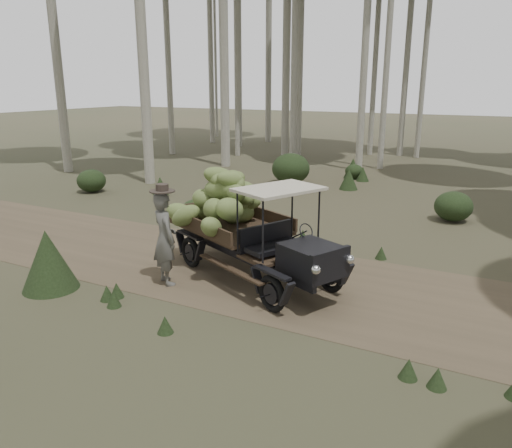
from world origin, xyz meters
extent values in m
plane|color=#473D2B|center=(0.00, 0.00, 0.00)|extent=(120.00, 120.00, 0.00)
cube|color=brown|center=(0.00, 0.00, 0.00)|extent=(70.00, 4.00, 0.01)
cube|color=black|center=(0.07, -0.88, 0.91)|extent=(1.19, 1.17, 0.50)
cube|color=black|center=(0.52, -1.09, 0.91)|extent=(0.46, 0.86, 0.56)
cube|color=black|center=(-1.09, -0.35, 1.00)|extent=(0.60, 1.18, 0.50)
cube|color=#38281C|center=(-2.24, 0.19, 0.91)|extent=(3.00, 2.55, 0.07)
cube|color=#38281C|center=(-1.90, 0.93, 1.07)|extent=(2.33, 1.12, 0.29)
cube|color=#38281C|center=(-2.59, -0.56, 1.07)|extent=(2.33, 1.12, 0.29)
cube|color=#38281C|center=(-3.40, 0.72, 1.07)|extent=(0.74, 1.51, 0.29)
cube|color=#BCB59C|center=(-0.73, -0.51, 2.02)|extent=(1.60, 1.84, 0.05)
cube|color=black|center=(-1.23, 0.10, 0.56)|extent=(3.83, 1.84, 0.16)
cube|color=black|center=(-1.52, -0.53, 0.56)|extent=(3.83, 1.84, 0.16)
torus|color=black|center=(0.21, -0.15, 0.35)|extent=(0.68, 0.40, 0.69)
torus|color=black|center=(-0.41, -1.47, 0.35)|extent=(0.68, 0.40, 0.69)
torus|color=black|center=(-2.35, 1.04, 0.35)|extent=(0.68, 0.40, 0.69)
torus|color=black|center=(-2.96, -0.28, 0.35)|extent=(0.68, 0.40, 0.69)
sphere|color=beige|center=(0.76, -0.75, 0.95)|extent=(0.16, 0.16, 0.16)
sphere|color=beige|center=(0.41, -1.49, 0.95)|extent=(0.16, 0.16, 0.16)
ellipsoid|color=olive|center=(-2.49, 0.74, 1.15)|extent=(0.81, 0.72, 0.44)
ellipsoid|color=olive|center=(-1.83, -0.49, 1.50)|extent=(0.79, 0.83, 0.62)
ellipsoid|color=olive|center=(-1.89, -0.10, 1.75)|extent=(0.76, 0.77, 0.46)
ellipsoid|color=olive|center=(-2.42, 0.34, 1.90)|extent=(0.89, 0.74, 0.50)
ellipsoid|color=olive|center=(-2.99, 0.34, 1.18)|extent=(0.77, 0.86, 0.45)
ellipsoid|color=olive|center=(-2.13, 0.35, 1.45)|extent=(0.55, 0.90, 0.63)
ellipsoid|color=olive|center=(-2.39, 0.06, 1.76)|extent=(0.80, 0.45, 0.54)
ellipsoid|color=olive|center=(-2.18, 0.17, 1.92)|extent=(0.83, 0.60, 0.62)
ellipsoid|color=olive|center=(-2.37, 0.66, 1.15)|extent=(0.71, 0.78, 0.55)
ellipsoid|color=olive|center=(-2.00, 0.65, 1.41)|extent=(0.65, 0.42, 0.42)
ellipsoid|color=olive|center=(-1.93, 0.20, 1.67)|extent=(0.91, 0.76, 0.58)
ellipsoid|color=olive|center=(-2.47, 0.20, 1.99)|extent=(0.81, 0.92, 0.62)
ellipsoid|color=olive|center=(-3.36, -0.07, 1.14)|extent=(0.80, 0.55, 0.57)
ellipsoid|color=olive|center=(-2.28, -0.37, 1.42)|extent=(0.81, 0.82, 0.63)
ellipsoid|color=olive|center=(-2.25, 0.15, 1.75)|extent=(0.94, 0.91, 0.59)
ellipsoid|color=olive|center=(-2.09, 0.19, 1.94)|extent=(0.79, 0.70, 0.57)
ellipsoid|color=olive|center=(-2.30, 0.49, 1.18)|extent=(0.77, 0.97, 0.71)
ellipsoid|color=olive|center=(-2.69, 0.14, 1.40)|extent=(0.77, 0.43, 0.43)
ellipsoid|color=olive|center=(-2.25, 0.53, 1.75)|extent=(0.69, 0.90, 0.60)
ellipsoid|color=olive|center=(-2.50, 0.15, 1.95)|extent=(0.63, 0.74, 0.39)
ellipsoid|color=olive|center=(-2.16, 0.53, 1.16)|extent=(0.75, 0.91, 0.59)
ellipsoid|color=olive|center=(-2.82, 0.06, 1.49)|extent=(0.70, 0.61, 0.44)
ellipsoid|color=olive|center=(-1.96, 0.39, 1.72)|extent=(0.68, 0.44, 0.44)
ellipsoid|color=olive|center=(-2.11, 0.02, 1.99)|extent=(0.69, 0.69, 0.46)
ellipsoid|color=olive|center=(-2.49, 0.91, 1.12)|extent=(0.64, 0.89, 0.62)
ellipsoid|color=olive|center=(-2.74, 0.20, 1.40)|extent=(0.80, 0.59, 0.45)
ellipsoid|color=olive|center=(-2.94, -0.44, 1.22)|extent=(0.87, 0.59, 0.69)
ellipsoid|color=olive|center=(-2.03, -0.86, 1.20)|extent=(0.51, 0.80, 0.64)
imported|color=#55534E|center=(-2.88, -1.26, 0.94)|extent=(0.82, 0.75, 1.88)
cylinder|color=#322923|center=(-2.88, -1.26, 1.91)|extent=(0.69, 0.69, 0.03)
cylinder|color=#322923|center=(-2.88, -1.26, 1.97)|extent=(0.35, 0.35, 0.15)
cylinder|color=#B2AD9E|center=(-1.76, 19.32, 7.76)|extent=(0.28, 0.28, 15.51)
cylinder|color=#B2AD9E|center=(-3.34, 13.73, 7.25)|extent=(0.32, 0.32, 14.49)
cylinder|color=#B2AD9E|center=(-4.32, 19.22, 7.63)|extent=(0.28, 0.28, 15.26)
cylinder|color=#B2AD9E|center=(-17.34, 23.78, 8.69)|extent=(0.20, 0.20, 17.38)
ellipsoid|color=#233319|center=(-2.91, 11.65, 0.31)|extent=(0.77, 0.77, 0.61)
ellipsoid|color=#233319|center=(1.65, 6.44, 0.45)|extent=(1.09, 1.09, 0.87)
cone|color=#233319|center=(-8.25, 5.37, 0.32)|extent=(0.58, 0.58, 0.65)
ellipsoid|color=#233319|center=(-10.75, 4.50, 0.43)|extent=(1.05, 1.05, 0.84)
cone|color=#233319|center=(-4.72, -2.56, 0.60)|extent=(1.08, 1.08, 1.20)
ellipsoid|color=#233319|center=(-4.86, 9.42, 0.62)|extent=(1.52, 1.52, 1.21)
cone|color=#233319|center=(-2.45, 9.42, 0.39)|extent=(0.70, 0.70, 0.78)
cone|color=#233319|center=(-3.02, 11.79, 0.42)|extent=(0.76, 0.76, 0.85)
ellipsoid|color=#233319|center=(-4.72, 3.90, 0.37)|extent=(0.90, 0.90, 0.72)
cone|color=#233319|center=(-2.45, 11.32, 0.29)|extent=(0.53, 0.53, 0.59)
ellipsoid|color=#233319|center=(-5.10, 2.99, 0.32)|extent=(0.78, 0.78, 0.62)
cone|color=#233319|center=(-5.16, 2.53, 0.15)|extent=(0.27, 0.27, 0.30)
cone|color=#233319|center=(2.56, -2.51, 0.15)|extent=(0.27, 0.27, 0.30)
cone|color=#233319|center=(-3.04, -2.61, 0.15)|extent=(0.27, 0.27, 0.30)
cone|color=#233319|center=(0.62, 2.20, 0.15)|extent=(0.27, 0.27, 0.30)
cone|color=#233319|center=(-1.60, -2.97, 0.15)|extent=(0.27, 0.27, 0.30)
cone|color=#233319|center=(-1.51, 2.62, 0.15)|extent=(0.27, 0.27, 0.30)
cone|color=#233319|center=(-5.02, 2.92, 0.15)|extent=(0.27, 0.27, 0.30)
cone|color=#233319|center=(-3.27, -2.28, 0.15)|extent=(0.27, 0.27, 0.30)
cone|color=#233319|center=(-3.34, -2.46, 0.15)|extent=(0.27, 0.27, 0.30)
cone|color=#233319|center=(2.17, -2.46, 0.15)|extent=(0.27, 0.27, 0.30)
camera|label=1|loc=(3.12, -8.78, 3.93)|focal=35.00mm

